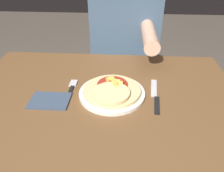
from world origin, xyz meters
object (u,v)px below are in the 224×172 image
Objects in this scene: plate at (112,93)px; pizza at (112,90)px; person_diner at (125,45)px; knife at (155,96)px; dining_table at (100,127)px; fork at (71,90)px.

pizza is (0.00, -0.00, 0.02)m from plate.
person_diner is (0.04, 0.58, -0.05)m from plate.
person_diner is (0.04, 0.59, -0.07)m from pizza.
pizza is 0.16m from knife.
plate is at bearing 179.89° from knife.
knife is at bearing 1.06° from pizza.
pizza is 0.97× the size of knife.
dining_table is at bearing -164.91° from knife.
fork is at bearing 176.92° from knife.
fork is 0.15× the size of person_diner.
dining_table is at bearing -31.63° from fork.
dining_table is 0.89× the size of person_diner.
person_diner is (0.21, 0.57, -0.04)m from fork.
plate is 1.15× the size of pizza.
dining_table is at bearing -130.22° from pizza.
knife is (0.21, 0.06, 0.12)m from dining_table.
knife is 0.60m from person_diner.
pizza is at bearing 49.78° from dining_table.
plate is 0.16m from knife.
knife is (0.33, -0.02, 0.00)m from fork.
knife is (0.16, 0.00, -0.02)m from pizza.
fork is at bearing 173.96° from plate.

